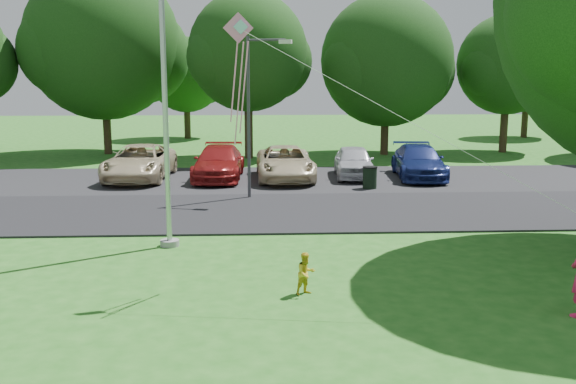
{
  "coord_description": "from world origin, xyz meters",
  "views": [
    {
      "loc": [
        -1.22,
        -11.49,
        4.45
      ],
      "look_at": [
        -0.43,
        4.0,
        1.6
      ],
      "focal_mm": 40.0,
      "sensor_mm": 36.0,
      "label": 1
    }
  ],
  "objects_px": {
    "trash_can": "(370,178)",
    "kite": "(246,53)",
    "street_lamp": "(255,103)",
    "child_yellow": "(306,273)",
    "flagpole": "(164,86)"
  },
  "relations": [
    {
      "from": "trash_can",
      "to": "kite",
      "type": "height_order",
      "value": "kite"
    },
    {
      "from": "street_lamp",
      "to": "child_yellow",
      "type": "xyz_separation_m",
      "value": [
        1.02,
        -10.31,
        -3.02
      ]
    },
    {
      "from": "flagpole",
      "to": "trash_can",
      "type": "relative_size",
      "value": 10.86
    },
    {
      "from": "flagpole",
      "to": "street_lamp",
      "type": "distance_m",
      "value": 6.8
    },
    {
      "from": "trash_can",
      "to": "flagpole",
      "type": "bearing_deg",
      "value": -130.04
    },
    {
      "from": "flagpole",
      "to": "trash_can",
      "type": "xyz_separation_m",
      "value": [
        6.72,
        8.0,
        -3.7
      ]
    },
    {
      "from": "street_lamp",
      "to": "kite",
      "type": "height_order",
      "value": "street_lamp"
    },
    {
      "from": "trash_can",
      "to": "child_yellow",
      "type": "height_order",
      "value": "trash_can"
    },
    {
      "from": "child_yellow",
      "to": "trash_can",
      "type": "bearing_deg",
      "value": 43.71
    },
    {
      "from": "trash_can",
      "to": "child_yellow",
      "type": "bearing_deg",
      "value": -106.06
    },
    {
      "from": "street_lamp",
      "to": "kite",
      "type": "relative_size",
      "value": 0.86
    },
    {
      "from": "street_lamp",
      "to": "child_yellow",
      "type": "relative_size",
      "value": 6.53
    },
    {
      "from": "flagpole",
      "to": "street_lamp",
      "type": "bearing_deg",
      "value": 70.45
    },
    {
      "from": "child_yellow",
      "to": "kite",
      "type": "bearing_deg",
      "value": 114.91
    },
    {
      "from": "flagpole",
      "to": "trash_can",
      "type": "bearing_deg",
      "value": 49.96
    }
  ]
}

